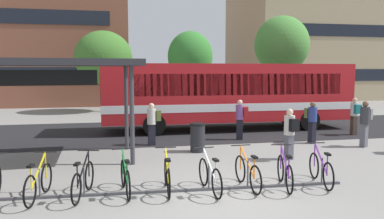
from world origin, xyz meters
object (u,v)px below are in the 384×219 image
street_tree_0 (103,58)px  parked_bicycle_black_2 (83,181)px  parked_bicycle_orange_6 (248,173)px  commuter_black_pack_3 (290,131)px  parked_bicycle_green_3 (125,178)px  street_tree_1 (282,45)px  parked_bicycle_white_5 (210,176)px  commuter_olive_pack_5 (152,121)px  parked_bicycle_purple_8 (321,170)px  city_bus (227,93)px  commuter_red_pack_2 (241,117)px  commuter_grey_pack_0 (365,121)px  street_tree_2 (190,57)px  parked_bicycle_purple_7 (285,172)px  trash_bin (198,137)px  parked_bicycle_yellow_4 (167,176)px  parked_bicycle_yellow_1 (39,183)px  commuter_teal_pack_4 (355,114)px  commuter_olive_pack_1 (312,119)px  transit_shelter (38,66)px

street_tree_0 → parked_bicycle_black_2: bearing=-89.3°
parked_bicycle_orange_6 → commuter_black_pack_3: 3.49m
parked_bicycle_green_3 → street_tree_1: bearing=-41.7°
parked_bicycle_white_5 → commuter_olive_pack_5: size_ratio=1.05×
parked_bicycle_white_5 → parked_bicycle_purple_8: 2.92m
parked_bicycle_purple_8 → commuter_black_pack_3: commuter_black_pack_3 is taller
city_bus → commuter_red_pack_2: (-0.20, -2.76, -0.81)m
commuter_grey_pack_0 → street_tree_2: bearing=-102.2°
parked_bicycle_purple_7 → trash_bin: bearing=29.4°
city_bus → street_tree_1: (5.39, 5.68, 2.79)m
parked_bicycle_purple_8 → commuter_red_pack_2: 6.23m
parked_bicycle_yellow_4 → commuter_red_pack_2: commuter_red_pack_2 is taller
parked_bicycle_purple_7 → parked_bicycle_purple_8: size_ratio=0.99×
parked_bicycle_yellow_1 → street_tree_2: street_tree_2 is taller
city_bus → parked_bicycle_white_5: bearing=71.3°
parked_bicycle_purple_8 → parked_bicycle_white_5: bearing=101.1°
commuter_teal_pack_4 → street_tree_2: bearing=28.1°
parked_bicycle_yellow_4 → commuter_black_pack_3: (4.31, 2.43, 0.57)m
city_bus → commuter_olive_pack_5: bearing=39.1°
commuter_black_pack_3 → parked_bicycle_yellow_1: bearing=99.8°
parked_bicycle_yellow_4 → commuter_teal_pack_4: commuter_teal_pack_4 is taller
parked_bicycle_yellow_4 → parked_bicycle_purple_7: same height
parked_bicycle_green_3 → commuter_olive_pack_1: size_ratio=1.03×
commuter_black_pack_3 → street_tree_2: street_tree_2 is taller
parked_bicycle_purple_7 → commuter_olive_pack_5: size_ratio=1.03×
parked_bicycle_purple_7 → commuter_olive_pack_1: size_ratio=1.02×
parked_bicycle_black_2 → commuter_olive_pack_5: commuter_olive_pack_5 is taller
parked_bicycle_orange_6 → street_tree_0: size_ratio=0.31×
parked_bicycle_white_5 → parked_bicycle_purple_8: bearing=-93.8°
trash_bin → street_tree_0: (-3.77, 13.76, 3.25)m
parked_bicycle_black_2 → commuter_grey_pack_0: commuter_grey_pack_0 is taller
parked_bicycle_white_5 → commuter_red_pack_2: size_ratio=1.03×
parked_bicycle_black_2 → parked_bicycle_purple_8: 5.86m
commuter_olive_pack_1 → commuter_red_pack_2: size_ratio=0.99×
parked_bicycle_yellow_4 → commuter_red_pack_2: size_ratio=1.03×
parked_bicycle_white_5 → city_bus: bearing=-23.3°
city_bus → parked_bicycle_white_5: size_ratio=6.99×
parked_bicycle_white_5 → transit_shelter: bearing=44.6°
transit_shelter → commuter_grey_pack_0: 11.73m
commuter_black_pack_3 → parked_bicycle_yellow_4: bearing=110.9°
commuter_grey_pack_0 → commuter_black_pack_3: (-3.69, -1.31, -0.05)m
city_bus → commuter_grey_pack_0: 6.45m
parked_bicycle_black_2 → commuter_teal_pack_4: size_ratio=1.01×
commuter_olive_pack_1 → street_tree_1: size_ratio=0.26×
transit_shelter → commuter_olive_pack_1: transit_shelter is taller
parked_bicycle_purple_7 → parked_bicycle_yellow_1: bearing=100.4°
commuter_olive_pack_5 → street_tree_0: (-2.30, 12.28, 2.82)m
city_bus → parked_bicycle_green_3: size_ratio=7.00×
commuter_red_pack_2 → commuter_olive_pack_5: bearing=26.3°
commuter_olive_pack_5 → street_tree_1: size_ratio=0.25×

